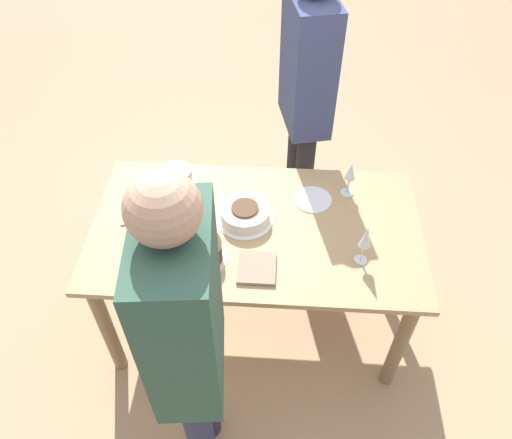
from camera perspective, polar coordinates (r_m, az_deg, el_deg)
The scene contains 12 objects.
ground_plane at distance 3.02m, azimuth 0.00°, elevation -10.75°, with size 12.00×12.00×0.00m, color tan.
dining_table at distance 2.49m, azimuth 0.00°, elevation -2.59°, with size 1.59×0.88×0.77m.
cake_center_white at distance 2.41m, azimuth -1.26°, elevation 0.65°, with size 0.28×0.28×0.08m.
cake_front_chocolate at distance 2.25m, azimuth -6.80°, elevation -3.62°, with size 0.27×0.27×0.11m.
cake_back_decorated at distance 2.60m, azimuth -9.07°, elevation 4.64°, with size 0.20×0.20×0.11m.
wine_glass_near at distance 2.52m, azimuth 10.74°, elevation 5.20°, with size 0.07×0.07×0.19m.
wine_glass_far at distance 2.20m, azimuth 12.43°, elevation -2.10°, with size 0.06×0.06×0.22m.
dessert_plate_right at distance 2.55m, azimuth 6.50°, elevation 2.28°, with size 0.19×0.19×0.01m.
fork_pile at distance 2.49m, azimuth -12.66°, elevation -0.06°, with size 0.22×0.08×0.01m.
napkin_stack at distance 2.23m, azimuth 0.10°, elevation -5.55°, with size 0.17×0.18×0.02m.
person_cutting at distance 1.71m, azimuth -7.83°, elevation -13.06°, with size 0.26×0.42×1.78m.
person_watching at distance 2.81m, azimuth 5.76°, elevation 14.68°, with size 0.30×0.44×1.75m.
Camera 1 is at (0.10, -1.62, 2.54)m, focal length 35.00 mm.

